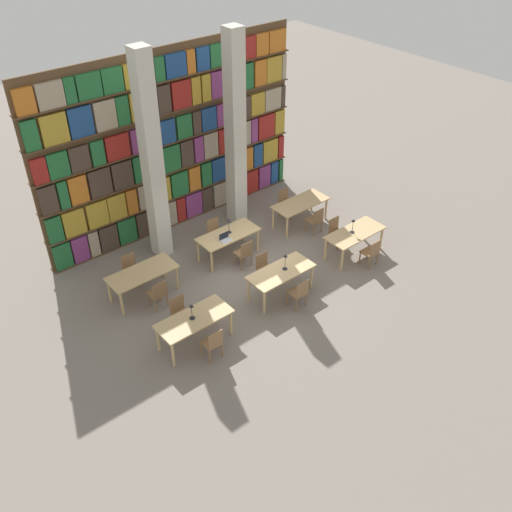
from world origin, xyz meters
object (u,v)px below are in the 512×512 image
Objects in this scene: desk_lamp_1 at (285,259)px; reading_table_2 at (355,235)px; desk_lamp_2 at (353,224)px; chair_5 at (336,231)px; chair_2 at (299,292)px; chair_11 at (285,202)px; chair_6 at (158,293)px; chair_1 at (180,312)px; chair_4 at (371,252)px; chair_10 at (315,220)px; pillar_left at (152,161)px; laptop at (226,239)px; chair_8 at (244,253)px; reading_table_5 at (300,205)px; chair_0 at (213,343)px; reading_table_1 at (281,274)px; reading_table_0 at (194,321)px; desk_lamp_0 at (192,309)px; reading_table_3 at (142,275)px; chair_9 at (215,232)px; desk_lamp_3 at (229,223)px; chair_7 at (131,268)px; chair_3 at (264,267)px; pillar_center at (235,133)px; reading_table_4 at (228,237)px.

desk_lamp_1 reaches higher than reading_table_2.
chair_5 is at bearing 86.20° from desk_lamp_2.
chair_2 and chair_11 have the same top height.
desk_lamp_2 reaches higher than chair_6.
desk_lamp_1 is at bearing 167.66° from chair_1.
chair_11 is (-0.03, 3.61, 0.00)m from chair_4.
chair_2 is 3.57m from chair_10.
pillar_left reaches higher than chair_10.
chair_2 is 3.63m from chair_6.
chair_4 is at bearing -14.00° from desk_lamp_1.
chair_6 is 2.73× the size of laptop.
chair_5 is 2.95m from chair_8.
chair_8 is 0.65m from laptop.
reading_table_5 is at bearing 6.68° from chair_6.
chair_1 and chair_10 have the same top height.
desk_lamp_2 is 3.22m from chair_8.
reading_table_1 is at bearing 15.30° from chair_0.
chair_11 is at bearing 13.51° from chair_6.
laptop reaches higher than chair_1.
reading_table_0 and reading_table_5 have the same top height.
reading_table_3 is at bearing 90.13° from desk_lamp_0.
chair_9 is 2.78m from chair_11.
desk_lamp_3 is at bearing 0.55° from reading_table_3.
chair_9 is 0.91m from desk_lamp_3.
chair_1 is at bearing 39.98° from chair_9.
chair_7 is 1.78× the size of desk_lamp_3.
chair_3 is at bearing -162.85° from chair_10.
reading_table_3 is 2.94m from chair_9.
reading_table_3 is 2.10× the size of chair_6.
chair_2 is at bearing -71.65° from pillar_left.
desk_lamp_2 is at bearing 1.44° from desk_lamp_1.
chair_4 is 0.95m from desk_lamp_2.
desk_lamp_1 reaches higher than chair_2.
laptop reaches higher than chair_3.
chair_10 is at bearing 92.58° from reading_table_2.
chair_6 is (-0.04, 0.96, 0.00)m from chair_1.
chair_10 is at bearing 90.79° from chair_4.
chair_0 is 3.63m from chair_8.
chair_4 is (2.81, -1.37, 0.00)m from chair_3.
chair_9 is at bearing 153.12° from chair_10.
chair_4 and chair_6 have the same top height.
pillar_center is at bearing 69.22° from reading_table_1.
chair_3 is at bearing 0.20° from chair_5.
chair_6 is 0.48× the size of reading_table_4.
chair_4 is (5.66, -0.63, -0.59)m from desk_lamp_0.
chair_4 is 1.00× the size of chair_8.
chair_0 is 1.38m from chair_1.
reading_table_3 is 3.74× the size of desk_lamp_3.
chair_9 is at bearing 165.49° from reading_table_5.
reading_table_3 is 2.10× the size of chair_9.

